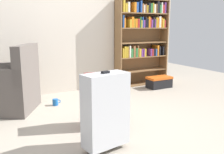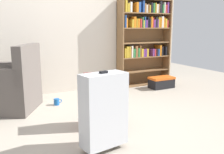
% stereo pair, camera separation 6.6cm
% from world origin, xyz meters
% --- Properties ---
extents(ground_plane, '(7.96, 7.96, 0.00)m').
position_xyz_m(ground_plane, '(0.00, 0.00, 0.00)').
color(ground_plane, '#9E9384').
extents(back_wall, '(4.55, 0.10, 2.60)m').
position_xyz_m(back_wall, '(0.00, 1.78, 1.30)').
color(back_wall, beige).
rests_on(back_wall, ground).
extents(bookshelf, '(1.09, 0.25, 1.63)m').
position_xyz_m(bookshelf, '(1.47, 1.60, 0.94)').
color(bookshelf, brown).
rests_on(bookshelf, ground).
extents(armchair, '(0.95, 0.95, 0.90)m').
position_xyz_m(armchair, '(-1.01, 1.13, 0.32)').
color(armchair, '#59514C').
rests_on(armchair, ground).
extents(mug, '(0.12, 0.08, 0.10)m').
position_xyz_m(mug, '(-0.42, 1.06, 0.05)').
color(mug, '#1959A5').
rests_on(mug, ground).
extents(storage_box, '(0.46, 0.25, 0.21)m').
position_xyz_m(storage_box, '(1.60, 1.18, 0.11)').
color(storage_box, black).
rests_on(storage_box, ground).
extents(suitcase_silver, '(0.45, 0.26, 0.75)m').
position_xyz_m(suitcase_silver, '(-0.39, -0.49, 0.39)').
color(suitcase_silver, '#B7BABF').
rests_on(suitcase_silver, ground).
extents(suitcase_dark_red, '(0.41, 0.28, 0.64)m').
position_xyz_m(suitcase_dark_red, '(-0.15, 0.04, 0.33)').
color(suitcase_dark_red, maroon).
rests_on(suitcase_dark_red, ground).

